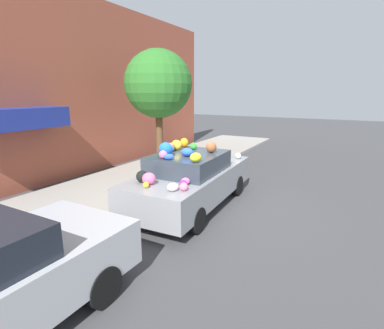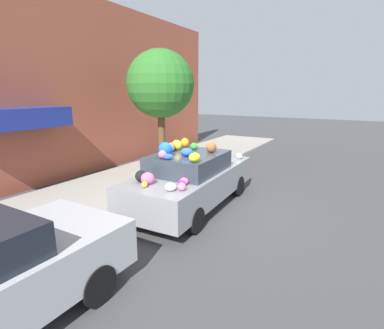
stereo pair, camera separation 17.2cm
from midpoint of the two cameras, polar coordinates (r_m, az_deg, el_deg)
ground_plane at (r=7.84m, az=-1.06°, el=-7.78°), size 60.00×60.00×0.00m
sidewalk_curb at (r=9.40m, az=-15.49°, el=-4.31°), size 24.00×3.20×0.10m
building_facade at (r=10.63m, az=-25.67°, el=13.00°), size 18.00×1.20×6.06m
street_tree at (r=10.41m, az=-6.93°, el=14.88°), size 2.27×2.27×4.17m
fire_hydrant at (r=8.77m, az=-8.29°, el=-2.51°), size 0.20×0.20×0.70m
art_car at (r=7.54m, az=-0.82°, el=-2.67°), size 4.35×1.88×1.73m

